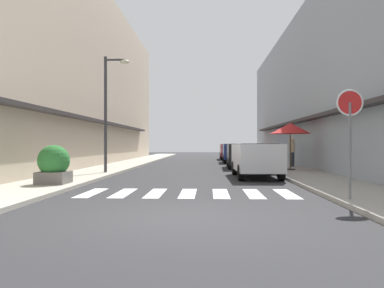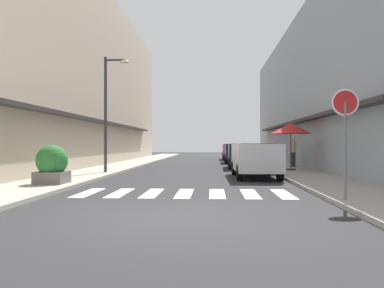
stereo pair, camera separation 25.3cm
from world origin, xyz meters
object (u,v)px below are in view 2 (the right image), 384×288
round_street_sign (345,115)px  cafe_umbrella (291,129)px  parked_car_distant (232,150)px  planter_corner (52,165)px  parked_car_near (255,156)px  pedestrian_walking_near (293,151)px  parked_car_mid (243,153)px  parked_car_far (237,151)px  street_lamp (109,102)px

round_street_sign → cafe_umbrella: size_ratio=1.10×
parked_car_distant → cafe_umbrella: cafe_umbrella is taller
planter_corner → parked_car_distant: bearing=72.4°
parked_car_near → cafe_umbrella: (2.16, 3.22, 1.32)m
parked_car_distant → pedestrian_walking_near: 13.03m
parked_car_mid → parked_car_far: 6.54m
cafe_umbrella → planter_corner: size_ratio=1.86×
parked_car_near → cafe_umbrella: cafe_umbrella is taller
round_street_sign → parked_car_near: bearing=100.6°
round_street_sign → cafe_umbrella: bearing=85.5°
street_lamp → pedestrian_walking_near: 11.05m
parked_car_far → planter_corner: parked_car_far is taller
parked_car_distant → round_street_sign: round_street_sign is taller
parked_car_mid → pedestrian_walking_near: pedestrian_walking_near is taller
parked_car_far → parked_car_distant: (0.00, 6.01, 0.00)m
parked_car_far → cafe_umbrella: size_ratio=1.63×
cafe_umbrella → parked_car_near: bearing=-123.9°
parked_car_mid → parked_car_far: size_ratio=1.02×
parked_car_distant → pedestrian_walking_near: pedestrian_walking_near is taller
parked_car_near → cafe_umbrella: bearing=56.1°
parked_car_near → parked_car_distant: 18.87m
parked_car_near → street_lamp: (-6.69, 1.23, 2.52)m
street_lamp → pedestrian_walking_near: size_ratio=3.14×
parked_car_near → parked_car_distant: same height
street_lamp → cafe_umbrella: 9.15m
parked_car_near → street_lamp: street_lamp is taller
parked_car_mid → cafe_umbrella: bearing=-55.1°
parked_car_near → street_lamp: size_ratio=0.79×
planter_corner → parked_car_mid: bearing=54.7°
round_street_sign → street_lamp: 11.70m
street_lamp → pedestrian_walking_near: street_lamp is taller
parked_car_far → street_lamp: (-6.69, -11.62, 2.52)m
parked_car_near → parked_car_mid: same height
parked_car_far → round_street_sign: size_ratio=1.48×
parked_car_mid → street_lamp: (-6.69, -5.08, 2.52)m
parked_car_near → parked_car_distant: (-0.00, 18.87, 0.00)m
parked_car_distant → planter_corner: 23.90m
cafe_umbrella → pedestrian_walking_near: size_ratio=1.39×
parked_car_near → street_lamp: 7.26m
parked_car_mid → planter_corner: parked_car_mid is taller
parked_car_near → parked_car_far: 12.85m
parked_car_mid → cafe_umbrella: cafe_umbrella is taller
parked_car_far → round_street_sign: round_street_sign is taller
parked_car_mid → parked_car_far: same height
planter_corner → pedestrian_walking_near: (10.14, 10.07, 0.28)m
planter_corner → pedestrian_walking_near: size_ratio=0.75×
parked_car_mid → pedestrian_walking_near: 2.91m
parked_car_near → planter_corner: (-7.25, -3.90, -0.17)m
parked_car_far → planter_corner: size_ratio=3.03×
parked_car_far → street_lamp: bearing=-119.9°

